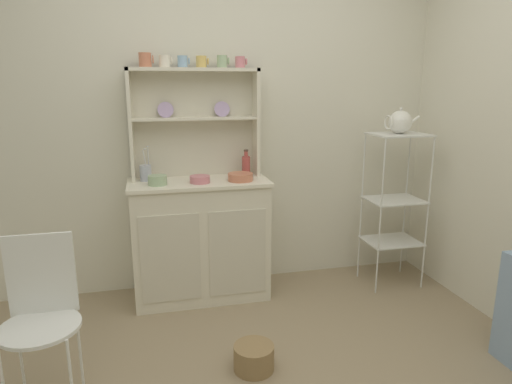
{
  "coord_description": "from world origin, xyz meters",
  "views": [
    {
      "loc": [
        -0.56,
        -1.69,
        1.52
      ],
      "look_at": [
        0.12,
        1.12,
        0.82
      ],
      "focal_mm": 31.54,
      "sensor_mm": 36.0,
      "label": 1
    }
  ],
  "objects_px": {
    "hutch_cabinet": "(201,238)",
    "cup_terracotta_0": "(145,60)",
    "floor_basket": "(254,357)",
    "utensil_jar": "(146,173)",
    "bowl_mixing_large": "(157,180)",
    "bakers_rack": "(395,192)",
    "jam_bottle": "(246,165)",
    "hutch_shelf_unit": "(194,115)",
    "wire_chair": "(41,308)",
    "porcelain_teapot": "(400,122)"
  },
  "relations": [
    {
      "from": "hutch_shelf_unit",
      "to": "bowl_mixing_large",
      "type": "bearing_deg",
      "value": -139.86
    },
    {
      "from": "hutch_shelf_unit",
      "to": "bakers_rack",
      "type": "distance_m",
      "value": 1.59
    },
    {
      "from": "hutch_shelf_unit",
      "to": "cup_terracotta_0",
      "type": "xyz_separation_m",
      "value": [
        -0.32,
        -0.04,
        0.37
      ]
    },
    {
      "from": "hutch_shelf_unit",
      "to": "floor_basket",
      "type": "height_order",
      "value": "hutch_shelf_unit"
    },
    {
      "from": "wire_chair",
      "to": "jam_bottle",
      "type": "relative_size",
      "value": 4.42
    },
    {
      "from": "wire_chair",
      "to": "bowl_mixing_large",
      "type": "height_order",
      "value": "bowl_mixing_large"
    },
    {
      "from": "jam_bottle",
      "to": "utensil_jar",
      "type": "relative_size",
      "value": 0.79
    },
    {
      "from": "bowl_mixing_large",
      "to": "utensil_jar",
      "type": "distance_m",
      "value": 0.17
    },
    {
      "from": "hutch_shelf_unit",
      "to": "floor_basket",
      "type": "relative_size",
      "value": 4.06
    },
    {
      "from": "hutch_cabinet",
      "to": "porcelain_teapot",
      "type": "relative_size",
      "value": 3.75
    },
    {
      "from": "bowl_mixing_large",
      "to": "porcelain_teapot",
      "type": "relative_size",
      "value": 0.48
    },
    {
      "from": "hutch_cabinet",
      "to": "wire_chair",
      "type": "height_order",
      "value": "hutch_cabinet"
    },
    {
      "from": "hutch_shelf_unit",
      "to": "bowl_mixing_large",
      "type": "relative_size",
      "value": 7.24
    },
    {
      "from": "jam_bottle",
      "to": "porcelain_teapot",
      "type": "relative_size",
      "value": 0.75
    },
    {
      "from": "hutch_cabinet",
      "to": "cup_terracotta_0",
      "type": "distance_m",
      "value": 1.27
    },
    {
      "from": "floor_basket",
      "to": "bowl_mixing_large",
      "type": "relative_size",
      "value": 1.78
    },
    {
      "from": "utensil_jar",
      "to": "wire_chair",
      "type": "bearing_deg",
      "value": -114.73
    },
    {
      "from": "cup_terracotta_0",
      "to": "porcelain_teapot",
      "type": "xyz_separation_m",
      "value": [
        1.77,
        -0.24,
        -0.42
      ]
    },
    {
      "from": "utensil_jar",
      "to": "hutch_cabinet",
      "type": "bearing_deg",
      "value": -12.29
    },
    {
      "from": "floor_basket",
      "to": "bowl_mixing_large",
      "type": "xyz_separation_m",
      "value": [
        -0.45,
        0.88,
        0.83
      ]
    },
    {
      "from": "cup_terracotta_0",
      "to": "jam_bottle",
      "type": "height_order",
      "value": "cup_terracotta_0"
    },
    {
      "from": "bakers_rack",
      "to": "wire_chair",
      "type": "xyz_separation_m",
      "value": [
        -2.31,
        -0.88,
        -0.21
      ]
    },
    {
      "from": "bakers_rack",
      "to": "utensil_jar",
      "type": "bearing_deg",
      "value": 173.86
    },
    {
      "from": "bowl_mixing_large",
      "to": "jam_bottle",
      "type": "xyz_separation_m",
      "value": [
        0.64,
        0.16,
        0.05
      ]
    },
    {
      "from": "hutch_cabinet",
      "to": "bowl_mixing_large",
      "type": "distance_m",
      "value": 0.54
    },
    {
      "from": "wire_chair",
      "to": "jam_bottle",
      "type": "height_order",
      "value": "jam_bottle"
    },
    {
      "from": "hutch_shelf_unit",
      "to": "wire_chair",
      "type": "distance_m",
      "value": 1.64
    },
    {
      "from": "wire_chair",
      "to": "bowl_mixing_large",
      "type": "distance_m",
      "value": 1.15
    },
    {
      "from": "floor_basket",
      "to": "porcelain_teapot",
      "type": "bearing_deg",
      "value": 33.01
    },
    {
      "from": "hutch_cabinet",
      "to": "utensil_jar",
      "type": "xyz_separation_m",
      "value": [
        -0.36,
        0.08,
        0.48
      ]
    },
    {
      "from": "wire_chair",
      "to": "utensil_jar",
      "type": "height_order",
      "value": "utensil_jar"
    },
    {
      "from": "bakers_rack",
      "to": "floor_basket",
      "type": "relative_size",
      "value": 5.26
    },
    {
      "from": "hutch_cabinet",
      "to": "bakers_rack",
      "type": "bearing_deg",
      "value": -4.61
    },
    {
      "from": "porcelain_teapot",
      "to": "jam_bottle",
      "type": "bearing_deg",
      "value": 169.5
    },
    {
      "from": "bakers_rack",
      "to": "cup_terracotta_0",
      "type": "relative_size",
      "value": 12.11
    },
    {
      "from": "cup_terracotta_0",
      "to": "hutch_shelf_unit",
      "type": "bearing_deg",
      "value": 7.51
    },
    {
      "from": "floor_basket",
      "to": "utensil_jar",
      "type": "xyz_separation_m",
      "value": [
        -0.52,
        1.03,
        0.85
      ]
    },
    {
      "from": "hutch_cabinet",
      "to": "bakers_rack",
      "type": "xyz_separation_m",
      "value": [
        1.46,
        -0.12,
        0.28
      ]
    },
    {
      "from": "cup_terracotta_0",
      "to": "porcelain_teapot",
      "type": "bearing_deg",
      "value": -7.71
    },
    {
      "from": "hutch_cabinet",
      "to": "hutch_shelf_unit",
      "type": "relative_size",
      "value": 1.08
    },
    {
      "from": "hutch_shelf_unit",
      "to": "cup_terracotta_0",
      "type": "height_order",
      "value": "cup_terracotta_0"
    },
    {
      "from": "bowl_mixing_large",
      "to": "porcelain_teapot",
      "type": "height_order",
      "value": "porcelain_teapot"
    },
    {
      "from": "jam_bottle",
      "to": "porcelain_teapot",
      "type": "height_order",
      "value": "porcelain_teapot"
    },
    {
      "from": "jam_bottle",
      "to": "cup_terracotta_0",
      "type": "bearing_deg",
      "value": 176.93
    },
    {
      "from": "floor_basket",
      "to": "jam_bottle",
      "type": "relative_size",
      "value": 1.15
    },
    {
      "from": "bakers_rack",
      "to": "utensil_jar",
      "type": "relative_size",
      "value": 4.79
    },
    {
      "from": "hutch_shelf_unit",
      "to": "wire_chair",
      "type": "height_order",
      "value": "hutch_shelf_unit"
    },
    {
      "from": "floor_basket",
      "to": "utensil_jar",
      "type": "distance_m",
      "value": 1.44
    },
    {
      "from": "bakers_rack",
      "to": "cup_terracotta_0",
      "type": "xyz_separation_m",
      "value": [
        -1.77,
        0.24,
        0.95
      ]
    },
    {
      "from": "hutch_cabinet",
      "to": "jam_bottle",
      "type": "bearing_deg",
      "value": 13.62
    }
  ]
}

